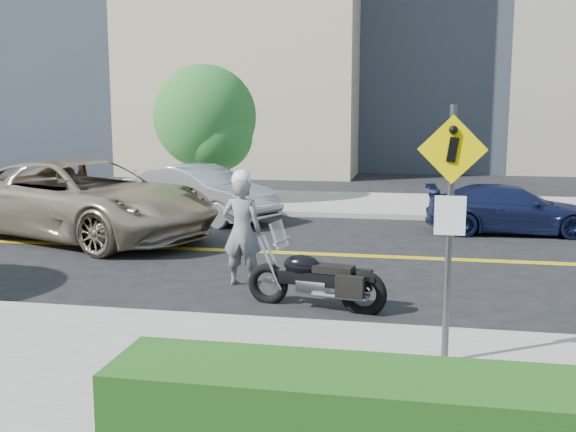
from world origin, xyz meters
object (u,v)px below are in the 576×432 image
Objects in this scene: motorcycle at (316,266)px; suv at (84,199)px; parked_car_blue at (510,209)px; pedestrian_sign at (450,210)px; parked_car_silver at (199,193)px; motorcyclist at (242,228)px.

motorcycle is 0.32× the size of suv.
parked_car_blue is at bearing 72.94° from motorcycle.
pedestrian_sign reaches higher than parked_car_silver.
pedestrian_sign is 3.29m from motorcycle.
pedestrian_sign reaches higher than parked_car_blue.
suv is 3.62m from parked_car_silver.
motorcyclist is at bearing 136.24° from parked_car_blue.
motorcyclist reaches higher than motorcycle.
motorcyclist is 0.44× the size of parked_car_silver.
motorcyclist is 6.05m from suv.
motorcycle is (-1.89, 2.36, -1.29)m from pedestrian_sign.
parked_car_blue is (3.87, 7.38, -0.06)m from motorcycle.
parked_car_silver is at bearing 83.98° from parked_car_blue.
motorcycle is at bearing 128.61° from pedestrian_sign.
pedestrian_sign is 10.04m from parked_car_blue.
parked_car_silver reaches higher than parked_car_blue.
motorcyclist is at bearing 152.79° from motorcycle.
motorcycle is at bearing 144.48° from motorcyclist.
suv is 1.46× the size of parked_car_silver.
suv reaches higher than parked_car_silver.
pedestrian_sign is at bearing -40.81° from motorcycle.
motorcycle is at bearing -125.25° from parked_car_silver.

